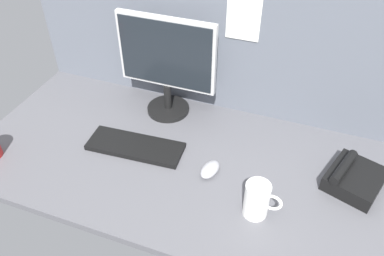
{
  "coord_description": "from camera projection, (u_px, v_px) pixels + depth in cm",
  "views": [
    {
      "loc": [
        29.05,
        -96.35,
        102.53
      ],
      "look_at": [
        -10.57,
        0.0,
        14.0
      ],
      "focal_mm": 36.0,
      "sensor_mm": 36.0,
      "label": 1
    }
  ],
  "objects": [
    {
      "name": "keyboard",
      "position": [
        135.0,
        146.0,
        1.48
      ],
      "size": [
        37.76,
        15.34,
        2.0
      ],
      "primitive_type": "cube",
      "rotation": [
        0.0,
        0.0,
        0.06
      ],
      "color": "black",
      "rests_on": "ground_plane"
    },
    {
      "name": "mouse",
      "position": [
        210.0,
        169.0,
        1.38
      ],
      "size": [
        7.53,
        10.58,
        3.4
      ],
      "primitive_type": "ellipsoid",
      "rotation": [
        0.0,
        0.0,
        -0.22
      ],
      "color": "#99999E",
      "rests_on": "ground_plane"
    },
    {
      "name": "desk_phone",
      "position": [
        354.0,
        178.0,
        1.33
      ],
      "size": [
        22.23,
        23.48,
        8.8
      ],
      "color": "black",
      "rests_on": "ground_plane"
    },
    {
      "name": "cubicle_wall_back",
      "position": [
        241.0,
        41.0,
        1.49
      ],
      "size": [
        180.0,
        5.5,
        63.52
      ],
      "color": "#565B66",
      "rests_on": "ground_plane"
    },
    {
      "name": "monitor",
      "position": [
        167.0,
        63.0,
        1.53
      ],
      "size": [
        40.46,
        18.0,
        42.53
      ],
      "color": "black",
      "rests_on": "ground_plane"
    },
    {
      "name": "mug_ceramic_white",
      "position": [
        257.0,
        200.0,
        1.22
      ],
      "size": [
        12.24,
        8.09,
        12.92
      ],
      "color": "white",
      "rests_on": "ground_plane"
    },
    {
      "name": "ground_plane",
      "position": [
        208.0,
        166.0,
        1.44
      ],
      "size": [
        180.0,
        80.0,
        3.0
      ],
      "primitive_type": "cube",
      "color": "#515156"
    }
  ]
}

